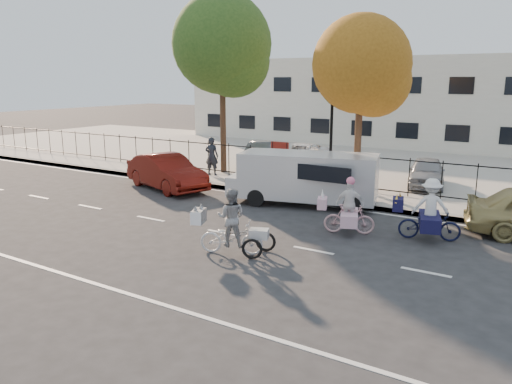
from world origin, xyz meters
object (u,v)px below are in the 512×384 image
Objects in this scene: lamppost at (332,117)px; white_van at (306,176)px; unicorn_bike at (348,213)px; pedestrian at (212,156)px; lot_car_b at (300,156)px; bull_bike at (429,216)px; red_sedan at (166,172)px; lot_car_c at (260,153)px; lot_car_d at (427,172)px; zebra_trike at (232,229)px.

lamppost is 0.75× the size of white_van.
white_van reaches higher than unicorn_bike.
pedestrian reaches higher than unicorn_bike.
unicorn_bike is at bearing -61.31° from lot_car_b.
white_van is (-4.89, 1.88, 0.34)m from bull_bike.
bull_bike reaches higher than red_sedan.
white_van is (0.02, -2.30, -2.05)m from lamppost.
bull_bike reaches higher than lot_car_c.
lot_car_d is at bearing -24.14° from unicorn_bike.
lamppost is 7.25m from red_sedan.
red_sedan reaches higher than lot_car_c.
white_van is (-0.71, 5.87, 0.38)m from zebra_trike.
unicorn_bike is at bearing 90.78° from bull_bike.
bull_bike is at bearing -52.63° from lot_car_c.
lot_car_c is at bearing 161.71° from lot_car_d.
unicorn_bike is at bearing 137.88° from pedestrian.
red_sedan reaches higher than lot_car_b.
zebra_trike is 0.59× the size of lot_car_d.
unicorn_bike is 0.40× the size of red_sedan.
lot_car_d is (9.20, 2.79, -0.30)m from pedestrian.
unicorn_bike is (2.71, -4.85, -2.46)m from lamppost.
pedestrian is at bearing -130.72° from lot_car_b.
unicorn_bike is 0.88× the size of bull_bike.
white_van is 6.43m from pedestrian.
bull_bike is 0.35× the size of white_van.
unicorn_bike reaches higher than lot_car_b.
lot_car_c is at bearing 14.04° from red_sedan.
red_sedan is 2.49× the size of pedestrian.
lamppost is 2.10× the size of zebra_trike.
lot_car_d is at bearing -34.28° from zebra_trike.
red_sedan is at bearing -118.81° from lot_car_b.
pedestrian is 9.61m from lot_car_d.
white_van is at bearing 146.09° from pedestrian.
lot_car_d is at bearing -176.22° from pedestrian.
zebra_trike is 11.22m from lot_car_d.
white_van is (-2.69, 2.55, 0.42)m from unicorn_bike.
lot_car_c is at bearing -108.66° from pedestrian.
bull_bike is at bearing -77.48° from red_sedan.
lamppost is 3.08m from white_van.
lamppost is at bearing 8.81° from unicorn_bike.
pedestrian is at bearing -179.90° from lamppost.
red_sedan is at bearing -160.68° from lot_car_d.
pedestrian is at bearing 53.11° from bull_bike.
bull_bike is at bearing -93.71° from unicorn_bike.
lot_car_c is at bearing 146.46° from lamppost.
white_van is 3.22× the size of pedestrian.
red_sedan is 11.00m from lot_car_d.
zebra_trike is at bearing -114.84° from lot_car_d.
unicorn_bike is 0.99× the size of pedestrian.
white_van reaches higher than red_sedan.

